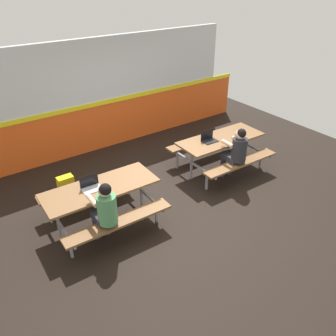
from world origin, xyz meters
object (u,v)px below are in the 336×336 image
Objects in this scene: student_further at (236,150)px; backpack_dark at (66,187)px; picnic_table_right at (220,145)px; laptop_dark at (209,139)px; laptop_silver at (91,186)px; picnic_table_left at (101,195)px; student_nearer at (105,209)px.

student_further is 3.43m from backpack_dark.
picnic_table_right is 5.93× the size of laptop_dark.
backpack_dark is at bearing 163.76° from picnic_table_right.
laptop_silver reaches higher than picnic_table_right.
student_nearer is at bearing -108.47° from picnic_table_left.
student_nearer reaches higher than picnic_table_right.
backpack_dark is (-0.04, 1.69, -0.49)m from student_nearer.
student_further reaches higher than backpack_dark.
student_further is (3.02, 0.22, 0.00)m from student_nearer.
laptop_dark is (-0.31, 0.04, 0.21)m from picnic_table_right.
student_nearer reaches higher than backpack_dark.
picnic_table_right is 0.37m from laptop_dark.
picnic_table_right is (2.93, 0.22, 0.00)m from picnic_table_left.
picnic_table_left is 5.93× the size of laptop_silver.
laptop_dark is (2.81, 0.82, 0.08)m from student_nearer.
laptop_dark is 3.03m from backpack_dark.
student_nearer is 3.71× the size of laptop_dark.
student_nearer is 1.00× the size of student_further.
picnic_table_left is 5.93× the size of laptop_dark.
student_further is at bearing -25.74° from backpack_dark.
picnic_table_left is 2.94m from picnic_table_right.
picnic_table_right is at bearing -16.24° from backpack_dark.
student_further is 0.64m from laptop_dark.
student_further is at bearing -6.69° from picnic_table_left.
picnic_table_right is at bearing 3.38° from laptop_silver.
laptop_dark is (-0.21, 0.60, 0.08)m from student_further.
picnic_table_left is at bearing -16.74° from laptop_silver.
laptop_dark is (2.63, 0.27, 0.21)m from picnic_table_left.
backpack_dark is (-3.15, 0.92, -0.36)m from picnic_table_right.
student_further is at bearing -100.06° from picnic_table_right.
picnic_table_right is 3.31m from backpack_dark.
laptop_dark is at bearing 16.24° from student_nearer.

